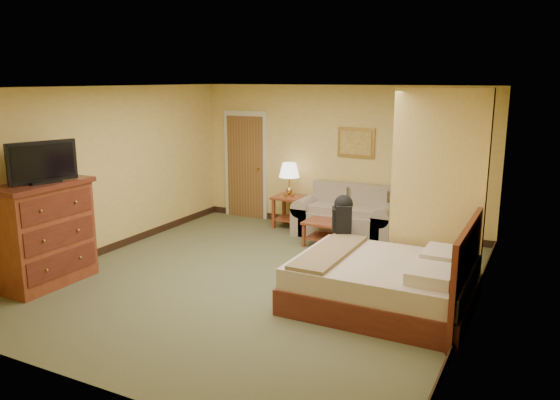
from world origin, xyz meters
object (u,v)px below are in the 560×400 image
Objects in this scene: loveseat at (346,220)px; bed at (387,283)px; coffee_table at (326,227)px; dresser at (44,233)px.

bed reaches higher than loveseat.
loveseat is at bearing 80.53° from coffee_table.
loveseat reaches higher than coffee_table.
loveseat is at bearing 119.44° from bed.
coffee_table is 0.31× the size of bed.
dresser is 4.50m from bed.
coffee_table is (-0.11, -0.65, 0.01)m from loveseat.
dresser is at bearing -163.01° from bed.
bed is at bearing -60.56° from loveseat.
loveseat is 2.68× the size of coffee_table.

